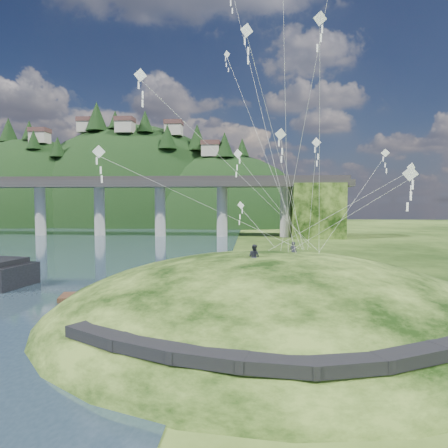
{
  "coord_description": "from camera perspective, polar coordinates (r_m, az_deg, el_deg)",
  "views": [
    {
      "loc": [
        6.41,
        -27.99,
        9.07
      ],
      "look_at": [
        4.0,
        6.0,
        7.0
      ],
      "focal_mm": 32.0,
      "sensor_mm": 36.0,
      "label": 1
    }
  ],
  "objects": [
    {
      "name": "kite_flyers",
      "position": [
        29.7,
        5.93,
        -2.79
      ],
      "size": [
        4.03,
        4.02,
        1.84
      ],
      "color": "#262733",
      "rests_on": "ground"
    },
    {
      "name": "kite_swarm",
      "position": [
        29.18,
        6.84,
        18.89
      ],
      "size": [
        21.37,
        17.91,
        20.49
      ],
      "color": "white",
      "rests_on": "ground"
    },
    {
      "name": "grass_hill",
      "position": [
        31.84,
        6.96,
        -15.94
      ],
      "size": [
        36.0,
        32.0,
        13.0
      ],
      "color": "black",
      "rests_on": "ground"
    },
    {
      "name": "bridge",
      "position": [
        103.42,
        -14.51,
        3.71
      ],
      "size": [
        160.0,
        11.0,
        15.0
      ],
      "color": "#2D2B2B",
      "rests_on": "ground"
    },
    {
      "name": "wooden_dock",
      "position": [
        37.34,
        -10.06,
        -9.84
      ],
      "size": [
        16.21,
        6.16,
        1.15
      ],
      "color": "#3D2419",
      "rests_on": "ground"
    },
    {
      "name": "ground",
      "position": [
        30.11,
        -8.69,
        -14.09
      ],
      "size": [
        320.0,
        320.0,
        0.0
      ],
      "primitive_type": "plane",
      "color": "black",
      "rests_on": "ground"
    },
    {
      "name": "footpath",
      "position": [
        19.57,
        7.2,
        -17.46
      ],
      "size": [
        22.29,
        5.84,
        0.83
      ],
      "color": "black",
      "rests_on": "ground"
    },
    {
      "name": "far_ridge",
      "position": [
        159.12,
        -14.3,
        -2.59
      ],
      "size": [
        153.0,
        70.0,
        94.5
      ],
      "color": "black",
      "rests_on": "ground"
    }
  ]
}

